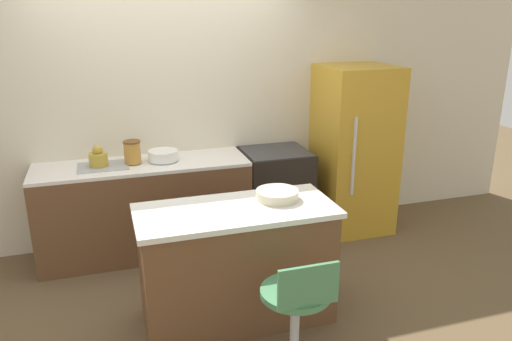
% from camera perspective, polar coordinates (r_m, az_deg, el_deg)
% --- Properties ---
extents(ground_plane, '(14.00, 14.00, 0.00)m').
position_cam_1_polar(ground_plane, '(4.74, -8.28, -10.32)').
color(ground_plane, brown).
extents(wall_back, '(8.00, 0.06, 2.60)m').
position_cam_1_polar(wall_back, '(4.91, -10.24, 6.78)').
color(wall_back, beige).
rests_on(wall_back, ground_plane).
extents(back_counter, '(1.93, 0.60, 0.90)m').
position_cam_1_polar(back_counter, '(4.81, -12.57, -4.26)').
color(back_counter, brown).
rests_on(back_counter, ground_plane).
extents(kitchen_island, '(1.43, 0.64, 0.89)m').
position_cam_1_polar(kitchen_island, '(3.73, -2.23, -10.62)').
color(kitchen_island, brown).
rests_on(kitchen_island, ground_plane).
extents(oven_range, '(0.65, 0.61, 0.90)m').
position_cam_1_polar(oven_range, '(5.06, 2.21, -2.64)').
color(oven_range, black).
rests_on(oven_range, ground_plane).
extents(refrigerator, '(0.71, 0.72, 1.70)m').
position_cam_1_polar(refrigerator, '(5.22, 11.12, 2.35)').
color(refrigerator, gold).
rests_on(refrigerator, ground_plane).
extents(stool_chair, '(0.44, 0.44, 0.85)m').
position_cam_1_polar(stool_chair, '(3.24, 4.68, -16.15)').
color(stool_chair, '#B7B7BC').
rests_on(stool_chair, ground_plane).
extents(kettle, '(0.17, 0.17, 0.19)m').
position_cam_1_polar(kettle, '(4.64, -17.59, 1.40)').
color(kettle, '#B29333').
rests_on(kettle, back_counter).
extents(mixing_bowl, '(0.27, 0.27, 0.09)m').
position_cam_1_polar(mixing_bowl, '(4.67, -10.57, 1.71)').
color(mixing_bowl, white).
rests_on(mixing_bowl, back_counter).
extents(canister_jar, '(0.16, 0.16, 0.21)m').
position_cam_1_polar(canister_jar, '(4.63, -13.95, 2.08)').
color(canister_jar, '#B77F33').
rests_on(canister_jar, back_counter).
extents(fruit_bowl, '(0.32, 0.32, 0.07)m').
position_cam_1_polar(fruit_bowl, '(3.69, 2.44, -2.77)').
color(fruit_bowl, beige).
rests_on(fruit_bowl, kitchen_island).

